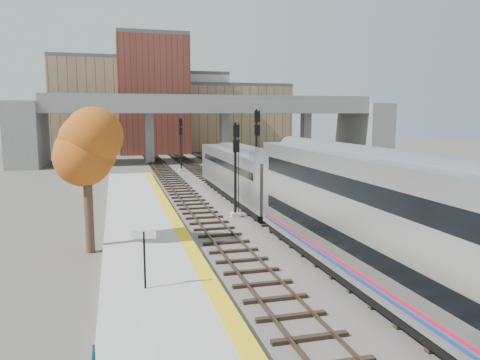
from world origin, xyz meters
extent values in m
plane|color=#47423D|center=(0.00, 0.00, 0.00)|extent=(160.00, 160.00, 0.00)
cube|color=#9E9E99|center=(-7.25, 0.00, 0.17)|extent=(4.50, 60.00, 0.35)
cube|color=yellow|center=(-5.35, 0.00, 0.35)|extent=(0.70, 60.00, 0.01)
cube|color=black|center=(-3.20, 12.50, 0.07)|extent=(2.50, 95.00, 0.14)
cube|color=brown|center=(-3.92, 12.50, 0.18)|extent=(0.07, 95.00, 0.14)
cube|color=brown|center=(-2.48, 12.50, 0.18)|extent=(0.07, 95.00, 0.14)
cube|color=black|center=(1.00, 12.50, 0.07)|extent=(2.50, 95.00, 0.14)
cube|color=brown|center=(0.28, 12.50, 0.18)|extent=(0.07, 95.00, 0.14)
cube|color=brown|center=(1.72, 12.50, 0.18)|extent=(0.07, 95.00, 0.14)
cube|color=black|center=(5.00, 12.50, 0.07)|extent=(2.50, 95.00, 0.14)
cube|color=brown|center=(4.28, 12.50, 0.18)|extent=(0.07, 95.00, 0.14)
cube|color=brown|center=(5.72, 12.50, 0.18)|extent=(0.07, 95.00, 0.14)
cube|color=slate|center=(5.00, 45.00, 7.75)|extent=(46.00, 10.00, 1.50)
cube|color=slate|center=(5.00, 40.20, 9.00)|extent=(46.00, 0.20, 1.00)
cube|color=slate|center=(5.00, 49.80, 9.00)|extent=(46.00, 0.20, 1.00)
cube|color=slate|center=(-12.00, 45.00, 3.50)|extent=(1.20, 1.60, 7.00)
cube|color=slate|center=(-4.00, 45.00, 3.50)|extent=(1.20, 1.60, 7.00)
cube|color=slate|center=(7.00, 45.00, 3.50)|extent=(1.20, 1.60, 7.00)
cube|color=slate|center=(20.00, 45.00, 3.50)|extent=(1.20, 1.60, 7.00)
cube|color=slate|center=(-20.00, 45.00, 4.25)|extent=(4.00, 12.00, 8.50)
cube|color=slate|center=(30.00, 45.00, 4.25)|extent=(4.00, 12.00, 8.50)
cube|color=#9A7C59|center=(-10.00, 65.00, 8.00)|extent=(18.00, 14.00, 16.00)
cube|color=#4C4C4F|center=(-10.00, 65.00, 16.30)|extent=(18.00, 14.00, 0.60)
cube|color=beige|center=(4.00, 70.00, 7.00)|extent=(16.00, 16.00, 14.00)
cube|color=#4C4C4F|center=(4.00, 70.00, 14.30)|extent=(16.00, 16.00, 0.60)
cube|color=brown|center=(-2.00, 62.00, 10.00)|extent=(12.00, 10.00, 20.00)
cube|color=#4C4C4F|center=(-2.00, 62.00, 20.30)|extent=(12.00, 10.00, 0.60)
cube|color=#9A7C59|center=(14.00, 68.00, 6.00)|extent=(20.00, 14.00, 12.00)
cube|color=#4C4C4F|center=(14.00, 68.00, 12.30)|extent=(20.00, 14.00, 0.60)
cube|color=black|center=(14.00, 28.00, 0.02)|extent=(14.00, 18.00, 0.04)
cube|color=#A8AAB2|center=(1.00, 12.82, 2.35)|extent=(3.00, 19.00, 3.20)
cube|color=black|center=(1.00, 22.34, 2.95)|extent=(2.20, 0.06, 1.10)
cube|color=black|center=(1.00, 12.82, 2.95)|extent=(3.02, 16.15, 0.50)
cube|color=black|center=(1.00, 12.82, 0.50)|extent=(2.70, 17.10, 0.50)
cube|color=#A8AAB2|center=(1.00, 12.82, 4.15)|extent=(1.60, 9.50, 0.40)
cube|color=#A8AAB2|center=(1.00, -9.78, 2.95)|extent=(3.00, 25.00, 4.60)
cube|color=black|center=(1.00, -9.78, 4.15)|extent=(3.02, 23.00, 0.75)
cube|color=black|center=(1.00, -9.78, 2.05)|extent=(3.02, 23.00, 0.65)
cube|color=#A7142E|center=(1.00, -9.78, 1.20)|extent=(3.03, 24.00, 0.12)
cube|color=navy|center=(1.00, -9.78, 1.00)|extent=(3.03, 24.00, 0.12)
cube|color=black|center=(1.00, -9.78, 0.45)|extent=(2.70, 23.75, 0.40)
cube|color=#9E9E99|center=(-1.10, 6.90, 0.15)|extent=(0.60, 0.60, 0.30)
cylinder|color=black|center=(-1.10, 6.90, 3.16)|extent=(0.18, 0.18, 6.31)
cube|color=black|center=(-1.10, 6.65, 5.77)|extent=(0.41, 0.18, 0.81)
cube|color=black|center=(-1.10, 6.65, 4.78)|extent=(0.41, 0.18, 0.81)
cube|color=#9E9E99|center=(3.00, 15.63, 0.15)|extent=(0.60, 0.60, 0.30)
cylinder|color=black|center=(3.00, 15.63, 3.64)|extent=(0.21, 0.21, 7.27)
cube|color=black|center=(3.00, 15.38, 6.65)|extent=(0.47, 0.18, 0.93)
cube|color=black|center=(3.00, 15.38, 5.50)|extent=(0.47, 0.18, 0.93)
cube|color=#9E9E99|center=(-1.10, 33.37, 0.15)|extent=(0.60, 0.60, 0.30)
cylinder|color=black|center=(-1.10, 33.37, 3.21)|extent=(0.18, 0.18, 6.42)
cube|color=black|center=(-1.10, 33.12, 5.87)|extent=(0.41, 0.18, 0.83)
cube|color=black|center=(-1.10, 33.12, 4.86)|extent=(0.41, 0.18, 0.83)
cylinder|color=black|center=(-7.83, -5.71, 1.45)|extent=(0.08, 0.08, 2.20)
cube|color=white|center=(-7.83, -5.71, 2.45)|extent=(0.90, 0.16, 0.35)
cylinder|color=#382619|center=(-10.11, 0.89, 2.43)|extent=(0.44, 0.44, 4.85)
ellipsoid|color=#C6671A|center=(-10.11, 0.89, 5.20)|extent=(3.60, 3.60, 3.47)
imported|color=#99999E|center=(10.83, 21.79, 0.67)|extent=(2.63, 3.98, 1.26)
imported|color=#99999E|center=(12.60, 29.17, 0.58)|extent=(2.88, 3.26, 1.07)
imported|color=#99999E|center=(15.18, 30.09, 0.59)|extent=(2.11, 3.99, 1.10)
camera|label=1|loc=(-8.74, -22.90, 6.84)|focal=35.00mm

